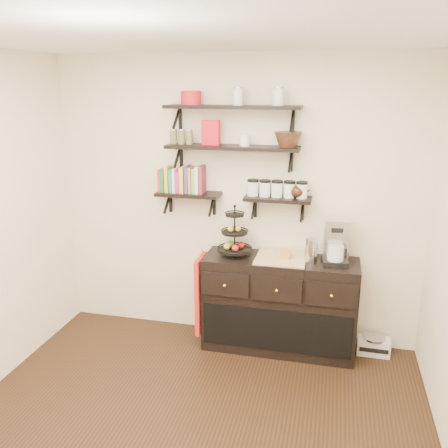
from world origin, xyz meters
TOP-DOWN VIEW (x-y plane):
  - ceiling at (0.00, 0.00)m, footprint 3.50×3.50m
  - back_wall at (0.00, 1.75)m, footprint 3.50×0.02m
  - shelf_top at (0.00, 1.62)m, footprint 1.20×0.27m
  - shelf_mid at (0.00, 1.62)m, footprint 1.20×0.27m
  - shelf_low_left at (-0.42, 1.63)m, footprint 0.60×0.25m
  - shelf_low_right at (0.42, 1.63)m, footprint 0.60×0.25m
  - cookbooks at (-0.47, 1.63)m, footprint 0.43×0.15m
  - glass_canisters at (0.41, 1.63)m, footprint 0.54×0.10m
  - sideboard at (0.48, 1.51)m, footprint 1.40×0.50m
  - fruit_stand at (0.05, 1.52)m, footprint 0.31×0.31m
  - candle at (0.52, 1.51)m, footprint 0.08×0.08m
  - coffee_maker at (0.96, 1.54)m, footprint 0.24×0.24m
  - thermal_carafe at (0.75, 1.49)m, footprint 0.11×0.11m
  - apron at (-0.25, 1.41)m, footprint 0.04×0.32m
  - radio at (1.36, 1.60)m, footprint 0.30×0.20m
  - recipe_box at (-0.20, 1.61)m, footprint 0.16×0.07m
  - walnut_bowl at (0.49, 1.61)m, footprint 0.24×0.24m
  - ramekins at (0.11, 1.61)m, footprint 0.09×0.09m
  - teapot at (0.59, 1.63)m, footprint 0.19×0.15m
  - red_pot at (-0.38, 1.61)m, footprint 0.18×0.18m

SIDE VIEW (x-z plane):
  - radio at x=1.36m, z-range 0.00..0.18m
  - sideboard at x=0.48m, z-range -0.01..0.91m
  - apron at x=-0.25m, z-range 0.16..0.90m
  - candle at x=0.52m, z-range 0.92..1.00m
  - thermal_carafe at x=0.75m, z-range 0.90..1.12m
  - fruit_stand at x=0.05m, z-range 0.83..1.29m
  - coffee_maker at x=0.96m, z-range 0.89..1.30m
  - back_wall at x=0.00m, z-range 0.00..2.70m
  - shelf_low_left at x=-0.42m, z-range 1.31..1.54m
  - shelf_low_right at x=0.42m, z-range 1.31..1.54m
  - glass_canisters at x=0.41m, z-range 1.45..1.58m
  - teapot at x=0.59m, z-range 1.45..1.59m
  - cookbooks at x=-0.47m, z-range 1.44..1.70m
  - shelf_mid at x=0.00m, z-range 1.77..2.00m
  - ramekins at x=0.11m, z-range 1.90..2.00m
  - walnut_bowl at x=0.49m, z-range 1.90..2.03m
  - recipe_box at x=-0.20m, z-range 1.90..2.12m
  - shelf_top at x=0.00m, z-range 2.12..2.35m
  - red_pot at x=-0.38m, z-range 2.25..2.37m
  - ceiling at x=0.00m, z-range 2.69..2.71m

